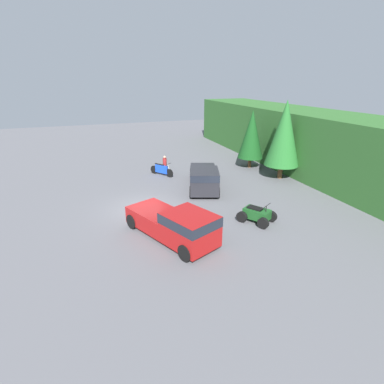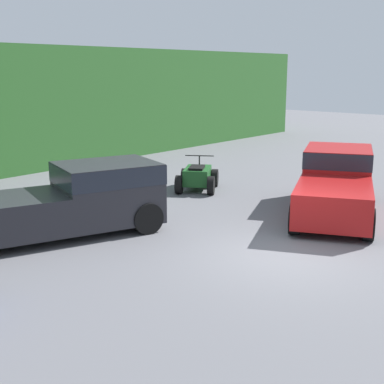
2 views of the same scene
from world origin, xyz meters
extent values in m
plane|color=#5B5B60|center=(0.00, 0.00, 0.00)|extent=(80.00, 80.00, 0.00)
cube|color=#2D6028|center=(0.00, 16.00, 2.60)|extent=(44.00, 6.00, 5.19)
cylinder|color=brown|center=(-6.19, 11.31, 0.47)|extent=(0.32, 0.32, 0.95)
cone|color=#144719|center=(-6.19, 11.31, 3.11)|extent=(2.32, 2.32, 4.32)
cylinder|color=brown|center=(-2.47, 12.06, 0.57)|extent=(0.38, 0.38, 1.15)
cone|color=#236628|center=(-2.47, 12.06, 3.76)|extent=(2.80, 2.80, 5.23)
cube|color=maroon|center=(5.44, 1.27, 1.01)|extent=(3.06, 2.82, 1.57)
cube|color=#1E232D|center=(5.44, 1.27, 1.53)|extent=(3.09, 2.84, 0.50)
cube|color=maroon|center=(2.92, 0.17, 0.70)|extent=(3.57, 3.04, 0.94)
cylinder|color=black|center=(5.71, 2.39, 0.41)|extent=(0.87, 0.59, 0.83)
cylinder|color=black|center=(6.45, 0.72, 0.41)|extent=(0.87, 0.59, 0.83)
cylinder|color=black|center=(1.67, 0.61, 0.41)|extent=(0.87, 0.59, 0.83)
cylinder|color=black|center=(2.40, -1.06, 0.41)|extent=(0.87, 0.59, 0.83)
cube|color=#232328|center=(-1.15, 4.69, 1.01)|extent=(3.04, 2.72, 1.57)
cube|color=#1E232D|center=(-1.15, 4.69, 1.53)|extent=(3.07, 2.75, 0.50)
cube|color=#232328|center=(-3.78, 5.63, 0.70)|extent=(3.57, 2.91, 0.94)
cylinder|color=black|center=(-0.17, 5.30, 0.41)|extent=(0.87, 0.54, 0.83)
cylinder|color=black|center=(-0.79, 3.59, 0.41)|extent=(0.87, 0.54, 0.83)
cylinder|color=black|center=(-4.41, 6.83, 0.41)|extent=(0.87, 0.54, 0.83)
cylinder|color=black|center=(-5.03, 5.11, 0.41)|extent=(0.87, 0.54, 0.83)
cylinder|color=black|center=(-5.83, 3.39, 0.36)|extent=(0.65, 0.49, 0.72)
cylinder|color=black|center=(-7.28, 2.39, 0.36)|extent=(0.65, 0.49, 0.72)
cube|color=blue|center=(-6.56, 2.89, 0.56)|extent=(1.17, 0.88, 0.70)
cylinder|color=#B7B7BC|center=(-5.88, 3.37, 0.76)|extent=(0.27, 0.21, 0.78)
cylinder|color=black|center=(-5.88, 3.37, 1.16)|extent=(0.37, 0.51, 0.04)
cube|color=black|center=(-6.74, 2.77, 0.94)|extent=(0.87, 0.66, 0.06)
cylinder|color=black|center=(4.31, 6.73, 0.32)|extent=(0.66, 0.53, 0.64)
cylinder|color=black|center=(4.91, 5.79, 0.32)|extent=(0.66, 0.53, 0.64)
cylinder|color=black|center=(3.18, 6.01, 0.32)|extent=(0.66, 0.53, 0.64)
cylinder|color=black|center=(3.77, 5.07, 0.32)|extent=(0.66, 0.53, 0.64)
cube|color=#194C1E|center=(4.04, 5.90, 0.52)|extent=(1.69, 1.50, 0.56)
cylinder|color=black|center=(4.50, 6.19, 0.97)|extent=(0.07, 0.07, 0.35)
cylinder|color=black|center=(4.50, 6.19, 1.15)|extent=(0.59, 0.89, 0.04)
cube|color=black|center=(3.91, 5.82, 0.84)|extent=(0.97, 0.86, 0.08)
cylinder|color=brown|center=(-6.84, 3.35, 0.41)|extent=(0.22, 0.22, 0.81)
cylinder|color=brown|center=(-6.78, 3.18, 0.41)|extent=(0.22, 0.22, 0.81)
cylinder|color=maroon|center=(-6.81, 3.26, 1.11)|extent=(0.43, 0.43, 0.61)
sphere|color=tan|center=(-6.81, 3.26, 1.53)|extent=(0.28, 0.28, 0.22)
camera|label=1|loc=(17.65, -2.98, 7.90)|focal=28.00mm
camera|label=2|loc=(-10.25, -6.00, 4.20)|focal=50.00mm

